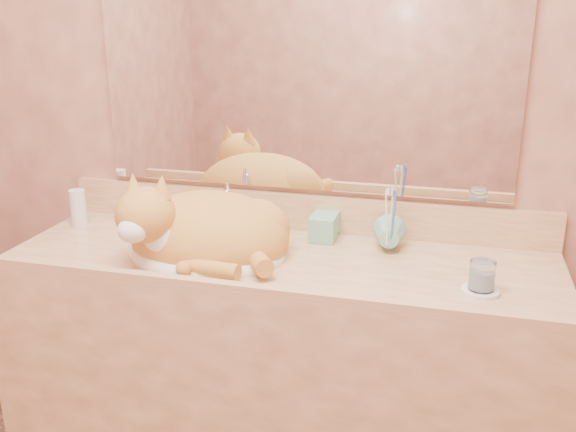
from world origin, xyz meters
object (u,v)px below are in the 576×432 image
(soap_dispenser, at_px, (321,217))
(toothbrush_cup, at_px, (389,241))
(cat, at_px, (201,228))
(sink_basin, at_px, (207,231))
(vanity_counter, at_px, (279,385))
(water_glass, at_px, (482,275))

(soap_dispenser, bearing_deg, toothbrush_cup, -9.00)
(cat, height_order, soap_dispenser, cat)
(sink_basin, bearing_deg, cat, -132.50)
(toothbrush_cup, bearing_deg, cat, -165.06)
(cat, bearing_deg, vanity_counter, 6.26)
(vanity_counter, bearing_deg, water_glass, -9.35)
(soap_dispenser, height_order, toothbrush_cup, soap_dispenser)
(toothbrush_cup, distance_m, water_glass, 0.32)
(vanity_counter, distance_m, water_glass, 0.74)
(vanity_counter, relative_size, soap_dispenser, 9.06)
(vanity_counter, distance_m, sink_basin, 0.54)
(cat, bearing_deg, toothbrush_cup, 12.05)
(cat, bearing_deg, soap_dispenser, 26.16)
(vanity_counter, xyz_separation_m, soap_dispenser, (0.09, 0.14, 0.51))
(vanity_counter, bearing_deg, cat, -170.86)
(toothbrush_cup, height_order, water_glass, toothbrush_cup)
(soap_dispenser, bearing_deg, cat, -150.59)
(vanity_counter, height_order, cat, cat)
(toothbrush_cup, bearing_deg, water_glass, -37.59)
(vanity_counter, distance_m, toothbrush_cup, 0.57)
(sink_basin, relative_size, soap_dispenser, 2.59)
(vanity_counter, height_order, soap_dispenser, soap_dispenser)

